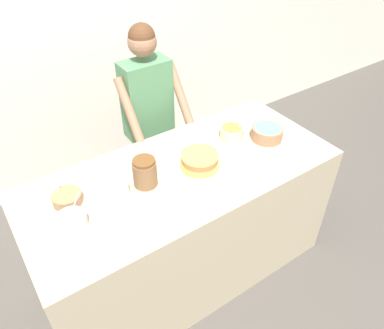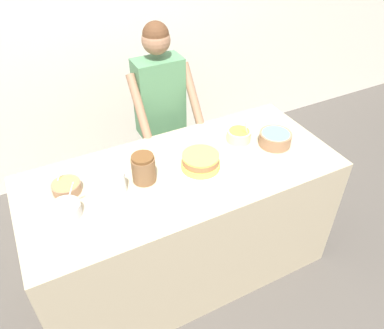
{
  "view_description": "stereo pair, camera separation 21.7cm",
  "coord_description": "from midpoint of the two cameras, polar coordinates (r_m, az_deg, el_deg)",
  "views": [
    {
      "loc": [
        -0.92,
        -1.03,
        2.33
      ],
      "look_at": [
        0.04,
        0.38,
        0.98
      ],
      "focal_mm": 35.0,
      "sensor_mm": 36.0,
      "label": 1
    },
    {
      "loc": [
        -0.73,
        -1.14,
        2.33
      ],
      "look_at": [
        0.04,
        0.38,
        0.98
      ],
      "focal_mm": 35.0,
      "sensor_mm": 36.0,
      "label": 2
    }
  ],
  "objects": [
    {
      "name": "ground_plane",
      "position": [
        2.7,
        1.6,
        -21.23
      ],
      "size": [
        14.0,
        14.0,
        0.0
      ],
      "primitive_type": "plane",
      "color": "#4C4742"
    },
    {
      "name": "wall_back",
      "position": [
        3.26,
        -18.84,
        18.1
      ],
      "size": [
        10.0,
        0.05,
        2.6
      ],
      "color": "silver",
      "rests_on": "ground_plane"
    },
    {
      "name": "counter",
      "position": [
        2.54,
        -3.8,
        -9.15
      ],
      "size": [
        1.91,
        0.84,
        0.92
      ],
      "color": "tan",
      "rests_on": "ground_plane"
    },
    {
      "name": "person_baker",
      "position": [
        2.74,
        -8.95,
        8.23
      ],
      "size": [
        0.46,
        0.43,
        1.58
      ],
      "color": "#2D2D38",
      "rests_on": "ground_plane"
    },
    {
      "name": "cake",
      "position": [
        2.21,
        -1.63,
        0.26
      ],
      "size": [
        0.36,
        0.36,
        0.1
      ],
      "color": "silver",
      "rests_on": "counter"
    },
    {
      "name": "frosting_bowl_yellow",
      "position": [
        2.14,
        -21.3,
        -4.88
      ],
      "size": [
        0.16,
        0.16,
        0.15
      ],
      "color": "#936B4C",
      "rests_on": "counter"
    },
    {
      "name": "frosting_bowl_orange",
      "position": [
        2.48,
        3.57,
        4.88
      ],
      "size": [
        0.16,
        0.16,
        0.19
      ],
      "color": "beige",
      "rests_on": "counter"
    },
    {
      "name": "frosting_bowl_blue",
      "position": [
        2.49,
        8.95,
        4.73
      ],
      "size": [
        0.21,
        0.21,
        0.09
      ],
      "color": "#936B4C",
      "rests_on": "counter"
    },
    {
      "name": "frosting_bowl_white",
      "position": [
        2.0,
        -20.87,
        -8.16
      ],
      "size": [
        0.15,
        0.15,
        0.19
      ],
      "color": "silver",
      "rests_on": "counter"
    },
    {
      "name": "drinking_glass",
      "position": [
        2.07,
        -13.72,
        -3.63
      ],
      "size": [
        0.08,
        0.08,
        0.13
      ],
      "color": "silver",
      "rests_on": "counter"
    },
    {
      "name": "ceramic_plate",
      "position": [
        1.94,
        -8.53,
        -8.54
      ],
      "size": [
        0.25,
        0.25,
        0.01
      ],
      "color": "white",
      "rests_on": "counter"
    },
    {
      "name": "stoneware_jar",
      "position": [
        2.11,
        -10.14,
        -1.3
      ],
      "size": [
        0.14,
        0.14,
        0.17
      ],
      "color": "brown",
      "rests_on": "counter"
    }
  ]
}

